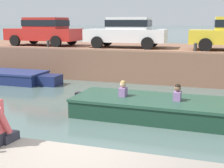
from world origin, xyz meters
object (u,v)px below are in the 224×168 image
Objects in this scene: boat_moored_west_navy at (3,76)px; car_left_inner_white at (127,31)px; mooring_bollard_mid at (195,47)px; mooring_bollard_west at (48,44)px; car_leftmost_red at (44,30)px; motorboat_passing at (160,108)px.

car_left_inner_white is at bearing 34.25° from boat_moored_west_navy.
mooring_bollard_mid is at bearing -27.16° from car_left_inner_white.
mooring_bollard_west and mooring_bollard_mid have the same top height.
mooring_bollard_west is (1.21, -1.80, -0.61)m from car_leftmost_red.
mooring_bollard_mid is (8.27, -1.80, -0.61)m from car_leftmost_red.
car_leftmost_red is (0.32, 3.45, 2.04)m from boat_moored_west_navy.
boat_moored_west_navy is 6.47m from car_left_inner_white.
car_leftmost_red reaches higher than mooring_bollard_west.
boat_moored_west_navy is 0.94× the size of motorboat_passing.
mooring_bollard_west is at bearing -153.02° from car_left_inner_white.
motorboat_passing is 12.97× the size of mooring_bollard_mid.
car_leftmost_red is 4.76m from car_left_inner_white.
car_leftmost_red is 9.39× the size of mooring_bollard_mid.
car_left_inner_white reaches higher than mooring_bollard_mid.
boat_moored_west_navy is 1.30× the size of car_leftmost_red.
mooring_bollard_west is at bearing 47.19° from boat_moored_west_navy.
mooring_bollard_west reaches higher than motorboat_passing.
mooring_bollard_west is (1.53, 1.65, 1.43)m from boat_moored_west_navy.
car_leftmost_red is at bearing 84.73° from boat_moored_west_navy.
car_leftmost_red is (-7.62, 6.77, 2.01)m from motorboat_passing.
boat_moored_west_navy is at bearing -145.75° from car_left_inner_white.
car_leftmost_red reaches higher than boat_moored_west_navy.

